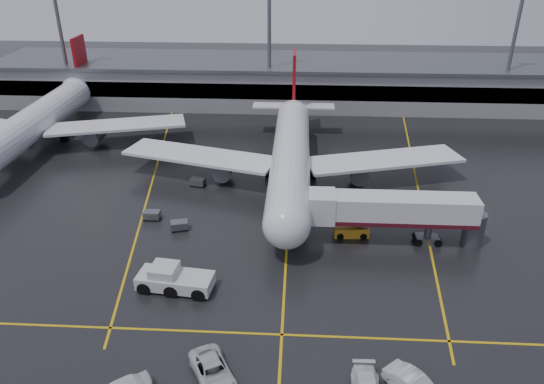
{
  "coord_description": "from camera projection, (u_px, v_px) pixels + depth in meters",
  "views": [
    {
      "loc": [
        1.09,
        -56.83,
        31.97
      ],
      "look_at": [
        -2.0,
        -2.0,
        4.0
      ],
      "focal_mm": 33.93,
      "sensor_mm": 36.0,
      "label": 1
    }
  ],
  "objects": [
    {
      "name": "pushback_tractor",
      "position": [
        173.0,
        279.0,
        51.03
      ],
      "size": [
        7.8,
        4.04,
        2.68
      ],
      "color": "#BEBEC0",
      "rests_on": "ground"
    },
    {
      "name": "belt_loader",
      "position": [
        351.0,
        231.0,
        60.14
      ],
      "size": [
        4.12,
        2.08,
        2.56
      ],
      "color": "gold",
      "rests_on": "ground"
    },
    {
      "name": "apron_line_centre",
      "position": [
        289.0,
        213.0,
        65.12
      ],
      "size": [
        0.25,
        90.0,
        0.02
      ],
      "primitive_type": "cube",
      "color": "gold",
      "rests_on": "ground"
    },
    {
      "name": "baggage_cart_b",
      "position": [
        152.0,
        215.0,
        63.53
      ],
      "size": [
        2.0,
        1.3,
        1.12
      ],
      "color": "#595B60",
      "rests_on": "ground"
    },
    {
      "name": "jet_bridge",
      "position": [
        394.0,
        212.0,
        57.41
      ],
      "size": [
        19.9,
        3.4,
        6.05
      ],
      "color": "silver",
      "rests_on": "ground"
    },
    {
      "name": "light_mast_left",
      "position": [
        61.0,
        33.0,
        98.18
      ],
      "size": [
        3.0,
        1.2,
        25.45
      ],
      "color": "#595B60",
      "rests_on": "ground"
    },
    {
      "name": "apron_line_stop",
      "position": [
        282.0,
        335.0,
        45.55
      ],
      "size": [
        60.0,
        0.25,
        0.02
      ],
      "primitive_type": "cube",
      "color": "gold",
      "rests_on": "ground"
    },
    {
      "name": "service_van_a",
      "position": [
        213.0,
        372.0,
        40.65
      ],
      "size": [
        5.05,
        6.35,
        1.6
      ],
      "primitive_type": "imported",
      "rotation": [
        0.0,
        0.0,
        0.49
      ],
      "color": "silver",
      "rests_on": "ground"
    },
    {
      "name": "apron_line_left",
      "position": [
        154.0,
        176.0,
        75.02
      ],
      "size": [
        9.99,
        69.35,
        0.02
      ],
      "primitive_type": "cube",
      "rotation": [
        0.0,
        0.0,
        0.14
      ],
      "color": "gold",
      "rests_on": "ground"
    },
    {
      "name": "light_mast_right",
      "position": [
        514.0,
        38.0,
        93.92
      ],
      "size": [
        3.0,
        1.2,
        25.45
      ],
      "color": "#595B60",
      "rests_on": "ground"
    },
    {
      "name": "apron_line_right",
      "position": [
        417.0,
        182.0,
        73.12
      ],
      "size": [
        7.57,
        69.64,
        0.02
      ],
      "primitive_type": "cube",
      "rotation": [
        0.0,
        0.0,
        -0.1
      ],
      "color": "gold",
      "rests_on": "ground"
    },
    {
      "name": "main_airliner",
      "position": [
        291.0,
        153.0,
        71.85
      ],
      "size": [
        48.8,
        45.6,
        14.1
      ],
      "color": "silver",
      "rests_on": "ground"
    },
    {
      "name": "baggage_cart_c",
      "position": [
        198.0,
        182.0,
        71.91
      ],
      "size": [
        2.2,
        1.64,
        1.12
      ],
      "color": "#595B60",
      "rests_on": "ground"
    },
    {
      "name": "baggage_cart_a",
      "position": [
        179.0,
        225.0,
        61.31
      ],
      "size": [
        2.27,
        1.78,
        1.12
      ],
      "color": "#595B60",
      "rests_on": "ground"
    },
    {
      "name": "terminal",
      "position": [
        295.0,
        81.0,
        105.81
      ],
      "size": [
        122.0,
        19.0,
        8.6
      ],
      "color": "gray",
      "rests_on": "ground"
    },
    {
      "name": "second_airliner",
      "position": [
        38.0,
        120.0,
        84.63
      ],
      "size": [
        48.8,
        45.6,
        14.1
      ],
      "color": "silver",
      "rests_on": "ground"
    },
    {
      "name": "ground",
      "position": [
        289.0,
        213.0,
        65.13
      ],
      "size": [
        220.0,
        220.0,
        0.0
      ],
      "primitive_type": "plane",
      "color": "black",
      "rests_on": "ground"
    },
    {
      "name": "light_mast_mid",
      "position": [
        269.0,
        36.0,
        96.18
      ],
      "size": [
        3.0,
        1.2,
        25.45
      ],
      "color": "#595B60",
      "rests_on": "ground"
    }
  ]
}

